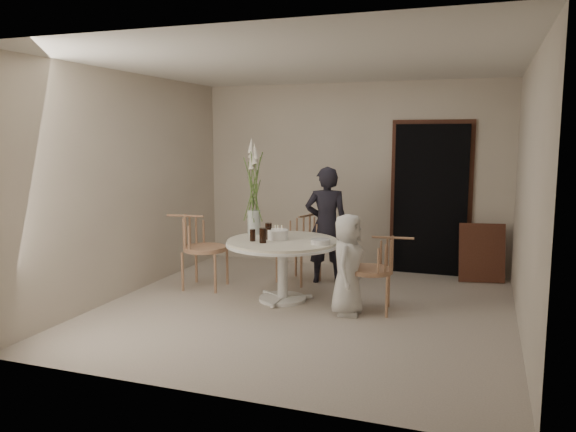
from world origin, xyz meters
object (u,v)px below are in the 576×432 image
(flower_vase, at_px, (254,189))
(table, at_px, (283,249))
(chair_right, at_px, (381,263))
(boy, at_px, (347,264))
(chair_far, at_px, (304,238))
(birthday_cake, at_px, (278,235))
(chair_left, at_px, (195,240))
(girl, at_px, (326,225))

(flower_vase, bearing_deg, table, -28.79)
(chair_right, distance_m, boy, 0.39)
(chair_far, bearing_deg, boy, -34.71)
(boy, height_order, flower_vase, flower_vase)
(table, bearing_deg, chair_far, 92.99)
(chair_far, distance_m, boy, 1.53)
(birthday_cake, bearing_deg, chair_left, 171.63)
(chair_right, bearing_deg, birthday_cake, -99.05)
(girl, bearing_deg, chair_far, -15.93)
(table, height_order, chair_left, chair_left)
(table, height_order, chair_far, chair_far)
(chair_left, bearing_deg, table, -104.28)
(chair_right, bearing_deg, chair_far, -136.79)
(chair_left, relative_size, boy, 0.86)
(table, height_order, birthday_cake, birthday_cake)
(chair_far, bearing_deg, table, -67.40)
(table, relative_size, birthday_cake, 5.45)
(chair_right, height_order, flower_vase, flower_vase)
(birthday_cake, bearing_deg, flower_vase, 148.87)
(table, xyz_separation_m, chair_left, (-1.26, 0.19, -0.00))
(chair_far, bearing_deg, chair_right, -20.71)
(girl, bearing_deg, boy, 101.37)
(table, xyz_separation_m, chair_right, (1.17, -0.04, -0.06))
(chair_far, height_order, chair_left, chair_left)
(chair_far, distance_m, girl, 0.37)
(girl, distance_m, flower_vase, 1.15)
(chair_far, xyz_separation_m, girl, (0.31, -0.01, 0.19))
(table, relative_size, chair_far, 1.49)
(table, bearing_deg, girl, 75.34)
(chair_right, xyz_separation_m, girl, (-0.92, 1.03, 0.22))
(chair_left, bearing_deg, boy, -107.40)
(table, bearing_deg, chair_left, 171.46)
(chair_right, height_order, girl, girl)
(table, height_order, boy, boy)
(girl, xyz_separation_m, flower_vase, (-0.73, -0.73, 0.52))
(girl, relative_size, boy, 1.39)
(chair_left, distance_m, birthday_cake, 1.22)
(chair_far, xyz_separation_m, boy, (0.89, -1.24, -0.02))
(boy, bearing_deg, flower_vase, 69.99)
(chair_left, relative_size, birthday_cake, 3.89)
(boy, xyz_separation_m, flower_vase, (-1.31, 0.50, 0.74))
(chair_right, distance_m, birthday_cake, 1.26)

